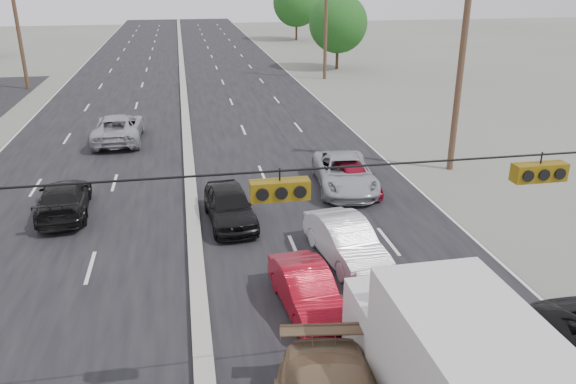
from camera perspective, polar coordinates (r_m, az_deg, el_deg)
name	(u,v)px	position (r m, az deg, el deg)	size (l,w,h in m)	color
road_surface	(185,110)	(40.01, -10.43, 8.18)	(20.00, 160.00, 0.02)	black
center_median	(185,109)	(39.99, -10.44, 8.32)	(0.50, 160.00, 0.20)	gray
utility_pole_left_c	(17,24)	(50.69, -25.80, 15.10)	(1.60, 0.30, 10.00)	#422D1E
utility_pole_right_b	(461,63)	(27.34, 17.19, 12.42)	(1.60, 0.30, 10.00)	#422D1E
utility_pole_right_c	(326,19)	(50.71, 3.87, 17.09)	(1.60, 0.30, 10.00)	#422D1E
traffic_signals	(274,188)	(9.75, -1.42, 0.42)	(25.00, 0.30, 0.54)	black
tree_right_mid	(338,23)	(56.23, 5.11, 16.70)	(5.60, 5.60, 7.14)	#382619
tree_right_far	(296,3)	(80.70, 0.87, 18.67)	(6.40, 6.40, 8.16)	#382619
box_truck	(455,381)	(11.73, 16.57, -17.88)	(2.42, 6.67, 3.37)	black
red_sedan	(307,291)	(16.02, 1.92, -10.00)	(1.33, 3.82, 1.26)	maroon
queue_car_a	(230,206)	(21.39, -5.95, -1.40)	(1.68, 4.17, 1.42)	black
queue_car_b	(346,242)	(18.63, 5.91, -5.05)	(1.49, 4.28, 1.41)	silver
queue_car_c	(345,173)	(24.79, 5.77, 1.90)	(2.39, 5.18, 1.44)	#9FA3A7
queue_car_e	(353,177)	(24.61, 6.64, 1.54)	(1.53, 3.81, 1.30)	maroon
oncoming_near	(64,199)	(23.74, -21.82, -0.65)	(1.86, 4.59, 1.33)	black
oncoming_far	(118,128)	(33.14, -16.86, 6.22)	(2.55, 5.54, 1.54)	#999AA0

